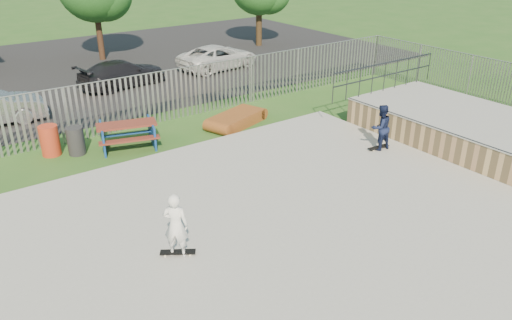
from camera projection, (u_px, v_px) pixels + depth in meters
ground at (257, 245)px, 11.91m from camera, size 120.00×120.00×0.00m
concrete_slab at (257, 242)px, 11.88m from camera, size 15.00×12.00×0.15m
quarter_pipe at (459, 127)px, 17.48m from camera, size 5.50×7.05×2.19m
fence at (197, 138)px, 15.41m from camera, size 26.04×16.02×2.00m
picnic_table at (128, 135)px, 17.16m from camera, size 2.37×2.13×0.84m
funbox at (236, 119)px, 19.16m from camera, size 2.48×1.78×0.45m
trash_bin_red at (50, 141)px, 16.47m from camera, size 0.62×0.62×1.03m
trash_bin_grey at (76, 141)px, 16.55m from camera, size 0.57×0.57×0.94m
parking_lot at (44, 75)px, 25.92m from camera, size 40.00×18.00×0.02m
car_dark at (122, 73)px, 23.71m from camera, size 4.51×2.43×1.24m
car_white at (218, 57)px, 26.74m from camera, size 4.77×2.67×1.26m
skateboard_a at (378, 148)px, 16.74m from camera, size 0.82×0.29×0.08m
skateboard_b at (178, 253)px, 11.28m from camera, size 0.78×0.60×0.08m
skater_navy at (381, 127)px, 16.43m from camera, size 0.81×0.67×1.54m
skater_white at (176, 225)px, 10.98m from camera, size 0.66×0.65×1.54m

